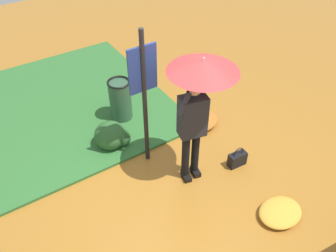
{
  "coord_description": "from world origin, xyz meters",
  "views": [
    {
      "loc": [
        -2.07,
        -2.9,
        4.21
      ],
      "look_at": [
        0.09,
        0.42,
        0.85
      ],
      "focal_mm": 37.58,
      "sensor_mm": 36.0,
      "label": 1
    }
  ],
  "objects_px": {
    "handbag": "(237,159)",
    "trash_bin": "(120,100)",
    "info_sign_post": "(144,85)",
    "person_with_umbrella": "(198,92)"
  },
  "relations": [
    {
      "from": "handbag",
      "to": "trash_bin",
      "type": "distance_m",
      "value": 2.34
    },
    {
      "from": "handbag",
      "to": "info_sign_post",
      "type": "bearing_deg",
      "value": 140.65
    },
    {
      "from": "info_sign_post",
      "to": "handbag",
      "type": "bearing_deg",
      "value": -39.35
    },
    {
      "from": "info_sign_post",
      "to": "handbag",
      "type": "distance_m",
      "value": 1.98
    },
    {
      "from": "trash_bin",
      "to": "info_sign_post",
      "type": "bearing_deg",
      "value": -96.35
    },
    {
      "from": "person_with_umbrella",
      "to": "trash_bin",
      "type": "height_order",
      "value": "person_with_umbrella"
    },
    {
      "from": "person_with_umbrella",
      "to": "handbag",
      "type": "bearing_deg",
      "value": -21.09
    },
    {
      "from": "handbag",
      "to": "trash_bin",
      "type": "bearing_deg",
      "value": 115.8
    },
    {
      "from": "person_with_umbrella",
      "to": "info_sign_post",
      "type": "height_order",
      "value": "info_sign_post"
    },
    {
      "from": "person_with_umbrella",
      "to": "handbag",
      "type": "relative_size",
      "value": 5.53
    }
  ]
}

